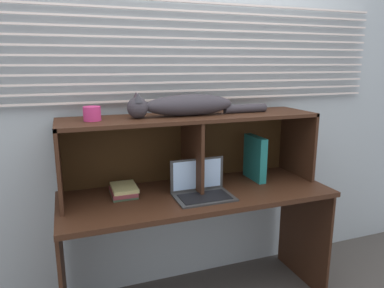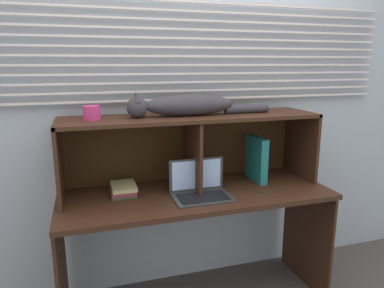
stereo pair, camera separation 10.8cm
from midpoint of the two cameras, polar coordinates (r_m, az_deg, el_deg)
The scene contains 8 objects.
back_panel_with_blinds at distance 2.35m, azimuth -0.42°, elevation 6.52°, with size 4.40×0.08×2.50m.
desk at distance 2.21m, azimuth 2.19°, elevation -11.15°, with size 1.62×0.60×0.76m.
hutch_shelf_unit at distance 2.19m, azimuth 1.13°, elevation 1.40°, with size 1.56×0.39×0.45m.
cat at distance 2.11m, azimuth 0.37°, elevation 6.25°, with size 0.89×0.15×0.15m.
laptop at distance 2.08m, azimuth 2.87°, elevation -7.27°, with size 0.34×0.23×0.21m.
binder_upright at distance 2.37m, azimuth 11.67°, elevation -2.37°, with size 0.05×0.22×0.29m, color #1E7470.
book_stack at distance 2.14m, azimuth -9.64°, elevation -7.23°, with size 0.15×0.21×0.06m.
small_basket at distance 2.02m, azimuth -14.40°, elevation 4.88°, with size 0.09×0.09×0.08m, color #CB3373.
Camera 2 is at (-0.62, -1.71, 1.52)m, focal length 33.04 mm.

